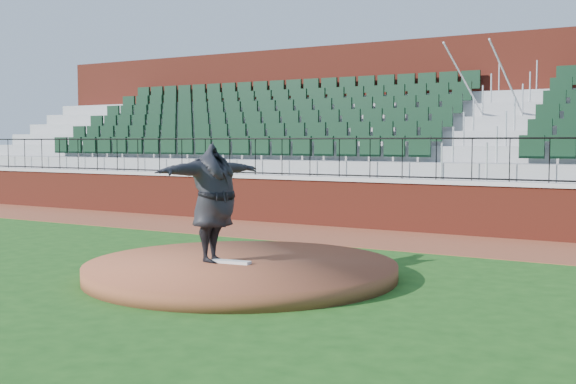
# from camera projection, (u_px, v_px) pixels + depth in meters

# --- Properties ---
(ground) EXTENTS (90.00, 90.00, 0.00)m
(ground) POSITION_uv_depth(u_px,v_px,m) (242.00, 275.00, 12.00)
(ground) COLOR #1B4B15
(ground) RESTS_ON ground
(warning_track) EXTENTS (34.00, 3.20, 0.01)m
(warning_track) POSITION_uv_depth(u_px,v_px,m) (375.00, 238.00, 16.61)
(warning_track) COLOR brown
(warning_track) RESTS_ON ground
(field_wall) EXTENTS (34.00, 0.35, 1.20)m
(field_wall) POSITION_uv_depth(u_px,v_px,m) (402.00, 207.00, 17.94)
(field_wall) COLOR maroon
(field_wall) RESTS_ON ground
(wall_cap) EXTENTS (34.00, 0.45, 0.10)m
(wall_cap) POSITION_uv_depth(u_px,v_px,m) (402.00, 181.00, 17.90)
(wall_cap) COLOR #B7B7B7
(wall_cap) RESTS_ON field_wall
(wall_railing) EXTENTS (34.00, 0.05, 1.00)m
(wall_railing) POSITION_uv_depth(u_px,v_px,m) (402.00, 159.00, 17.86)
(wall_railing) COLOR black
(wall_railing) RESTS_ON wall_cap
(seating_stands) EXTENTS (34.00, 5.10, 4.60)m
(seating_stands) POSITION_uv_depth(u_px,v_px,m) (439.00, 139.00, 20.15)
(seating_stands) COLOR gray
(seating_stands) RESTS_ON ground
(concourse_wall) EXTENTS (34.00, 0.50, 5.50)m
(concourse_wall) POSITION_uv_depth(u_px,v_px,m) (470.00, 125.00, 22.52)
(concourse_wall) COLOR maroon
(concourse_wall) RESTS_ON ground
(pitchers_mound) EXTENTS (5.09, 5.09, 0.25)m
(pitchers_mound) POSITION_uv_depth(u_px,v_px,m) (241.00, 270.00, 11.81)
(pitchers_mound) COLOR brown
(pitchers_mound) RESTS_ON ground
(pitching_rubber) EXTENTS (0.70, 0.26, 0.05)m
(pitching_rubber) POSITION_uv_depth(u_px,v_px,m) (231.00, 262.00, 11.70)
(pitching_rubber) COLOR silver
(pitching_rubber) RESTS_ON pitchers_mound
(pitcher) EXTENTS (0.84, 2.43, 1.94)m
(pitcher) POSITION_uv_depth(u_px,v_px,m) (214.00, 203.00, 11.76)
(pitcher) COLOR black
(pitcher) RESTS_ON pitchers_mound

